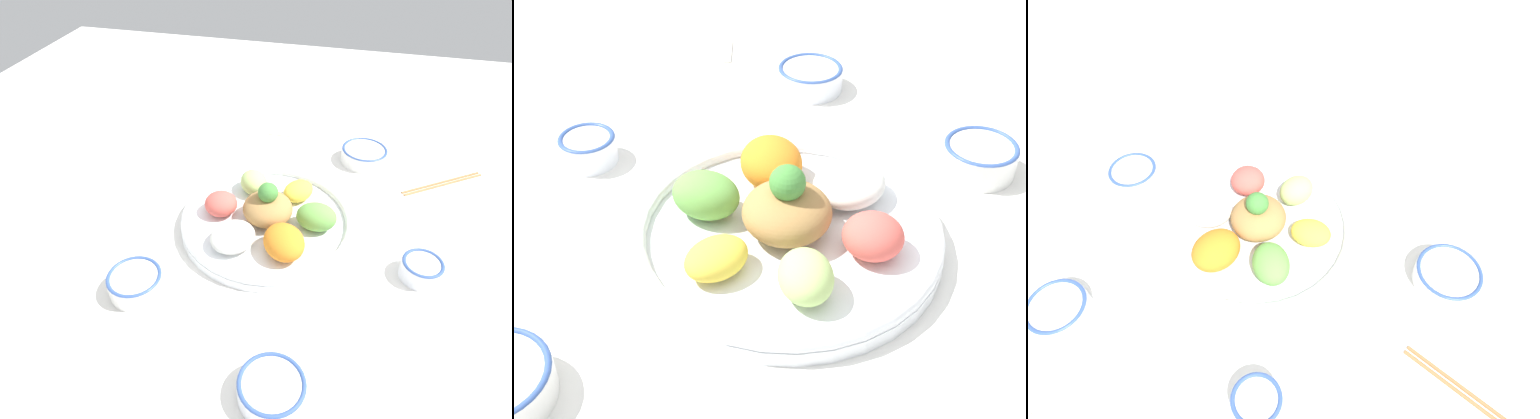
% 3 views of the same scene
% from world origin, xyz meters
% --- Properties ---
extents(ground_plane, '(2.40, 2.40, 0.00)m').
position_xyz_m(ground_plane, '(0.00, 0.00, 0.00)').
color(ground_plane, white).
extents(salad_platter, '(0.38, 0.38, 0.12)m').
position_xyz_m(salad_platter, '(-0.03, 0.03, 0.03)').
color(salad_platter, white).
rests_on(salad_platter, ground_plane).
extents(sauce_bowl_red, '(0.12, 0.12, 0.04)m').
position_xyz_m(sauce_bowl_red, '(0.16, 0.35, 0.02)').
color(sauce_bowl_red, white).
rests_on(sauce_bowl_red, ground_plane).
extents(rice_bowl_blue, '(0.10, 0.10, 0.05)m').
position_xyz_m(rice_bowl_blue, '(-0.23, -0.20, 0.03)').
color(rice_bowl_blue, white).
rests_on(rice_bowl_blue, ground_plane).
extents(sauce_bowl_dark, '(0.11, 0.11, 0.04)m').
position_xyz_m(sauce_bowl_dark, '(0.06, -0.34, 0.02)').
color(sauce_bowl_dark, white).
rests_on(sauce_bowl_dark, ground_plane).
extents(rice_bowl_plain, '(0.08, 0.08, 0.04)m').
position_xyz_m(rice_bowl_plain, '(0.29, -0.03, 0.02)').
color(rice_bowl_plain, white).
rests_on(rice_bowl_plain, ground_plane).
extents(chopsticks_pair_near, '(0.20, 0.15, 0.01)m').
position_xyz_m(chopsticks_pair_near, '(0.36, 0.30, 0.00)').
color(chopsticks_pair_near, '#9E6B3D').
rests_on(chopsticks_pair_near, ground_plane).
extents(serving_spoon_main, '(0.12, 0.04, 0.01)m').
position_xyz_m(serving_spoon_main, '(-0.12, 0.44, 0.00)').
color(serving_spoon_main, beige).
rests_on(serving_spoon_main, ground_plane).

